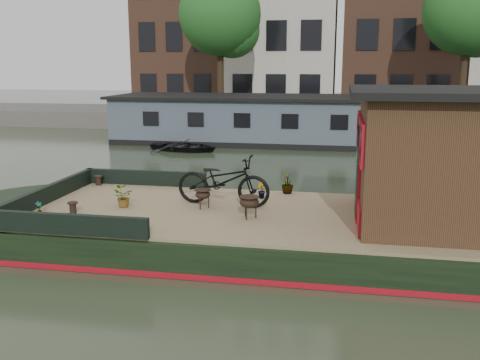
% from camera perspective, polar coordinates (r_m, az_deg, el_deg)
% --- Properties ---
extents(ground, '(120.00, 120.00, 0.00)m').
position_cam_1_polar(ground, '(10.54, 9.87, -7.25)').
color(ground, '#293320').
rests_on(ground, ground).
extents(houseboat_hull, '(14.01, 4.02, 0.60)m').
position_cam_1_polar(houseboat_hull, '(10.54, 2.63, -5.50)').
color(houseboat_hull, black).
rests_on(houseboat_hull, ground).
extents(houseboat_deck, '(11.80, 3.80, 0.05)m').
position_cam_1_polar(houseboat_deck, '(10.35, 10.00, -3.99)').
color(houseboat_deck, '#908059').
rests_on(houseboat_deck, houseboat_hull).
extents(bow_bulwark, '(3.00, 4.00, 0.35)m').
position_cam_1_polar(bow_bulwark, '(11.50, -16.11, -1.62)').
color(bow_bulwark, black).
rests_on(bow_bulwark, houseboat_deck).
extents(cabin, '(4.00, 3.50, 2.42)m').
position_cam_1_polar(cabin, '(10.30, 22.52, 2.33)').
color(cabin, '#331B13').
rests_on(cabin, houseboat_deck).
extents(bicycle, '(2.03, 0.89, 1.03)m').
position_cam_1_polar(bicycle, '(10.89, -1.81, -0.06)').
color(bicycle, black).
rests_on(bicycle, houseboat_deck).
extents(potted_plant_b, '(0.24, 0.24, 0.34)m').
position_cam_1_polar(potted_plant_b, '(11.55, 2.28, -1.10)').
color(potted_plant_b, brown).
rests_on(potted_plant_b, houseboat_deck).
extents(potted_plant_c, '(0.40, 0.35, 0.43)m').
position_cam_1_polar(potted_plant_c, '(11.05, -12.45, -1.77)').
color(potted_plant_c, '#A3392F').
rests_on(potted_plant_c, houseboat_deck).
extents(potted_plant_d, '(0.28, 0.28, 0.47)m').
position_cam_1_polar(potted_plant_d, '(11.98, 5.08, -0.34)').
color(potted_plant_d, maroon).
rests_on(potted_plant_d, houseboat_deck).
extents(potted_plant_e, '(0.14, 0.16, 0.26)m').
position_cam_1_polar(potted_plant_e, '(11.01, -20.64, -2.78)').
color(potted_plant_e, '#A54330').
rests_on(potted_plant_e, houseboat_deck).
extents(brazier_front, '(0.46, 0.46, 0.43)m').
position_cam_1_polar(brazier_front, '(10.02, 1.00, -2.92)').
color(brazier_front, black).
rests_on(brazier_front, houseboat_deck).
extents(brazier_rear, '(0.46, 0.46, 0.39)m').
position_cam_1_polar(brazier_rear, '(10.74, -3.98, -2.02)').
color(brazier_rear, black).
rests_on(brazier_rear, houseboat_deck).
extents(bollard_port, '(0.21, 0.21, 0.23)m').
position_cam_1_polar(bollard_port, '(13.23, -14.87, -0.03)').
color(bollard_port, black).
rests_on(bollard_port, houseboat_deck).
extents(bollard_stbd, '(0.20, 0.20, 0.22)m').
position_cam_1_polar(bollard_stbd, '(10.88, -17.40, -2.82)').
color(bollard_stbd, black).
rests_on(bollard_stbd, houseboat_deck).
extents(dinghy, '(3.30, 2.68, 0.60)m').
position_cam_1_polar(dinghy, '(22.18, -5.97, 3.92)').
color(dinghy, black).
rests_on(dinghy, ground).
extents(far_houseboat, '(20.40, 4.40, 2.11)m').
position_cam_1_polar(far_houseboat, '(24.08, 10.57, 6.04)').
color(far_houseboat, '#444F5A').
rests_on(far_houseboat, ground).
extents(quay, '(60.00, 6.00, 0.90)m').
position_cam_1_polar(quay, '(30.60, 10.61, 6.34)').
color(quay, '#47443F').
rests_on(quay, ground).
extents(tree_left, '(4.40, 4.40, 7.40)m').
position_cam_1_polar(tree_left, '(29.81, -1.83, 16.87)').
color(tree_left, '#332316').
rests_on(tree_left, quay).
extents(tree_right, '(4.40, 4.40, 7.40)m').
position_cam_1_polar(tree_right, '(29.75, 23.42, 15.92)').
color(tree_right, '#332316').
rests_on(tree_right, quay).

